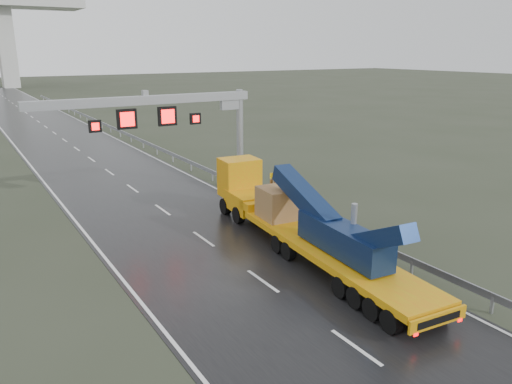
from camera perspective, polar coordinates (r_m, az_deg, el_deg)
ground at (r=19.58m, az=7.26°, el=-14.51°), size 400.00×400.00×0.00m
road at (r=54.98m, az=-19.80°, el=4.65°), size 11.00×200.00×0.02m
guardrail at (r=47.10m, az=-9.97°, el=4.45°), size 0.20×140.00×1.40m
sign_gantry at (r=33.84m, az=-9.01°, el=8.50°), size 14.90×1.20×7.42m
heavy_haul_truck at (r=26.09m, az=3.92°, el=-2.62°), size 3.96×17.62×4.10m
exit_sign_pair at (r=32.81m, az=2.66°, el=1.21°), size 1.28×0.32×2.22m
striped_barrier at (r=33.13m, az=0.29°, el=-0.35°), size 0.77×0.55×1.18m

